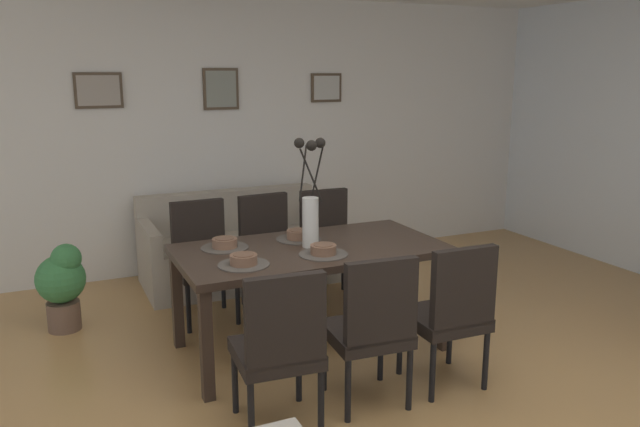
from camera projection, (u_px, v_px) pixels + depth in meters
ground_plane at (377, 425)px, 3.46m from camera, size 9.00×9.00×0.00m
back_wall_panel at (214, 135)px, 6.05m from camera, size 9.00×0.10×2.60m
dining_table at (311, 257)px, 4.28m from camera, size 1.80×0.93×0.74m
dining_chair_near_left at (280, 343)px, 3.29m from camera, size 0.47×0.47×0.92m
dining_chair_near_right at (203, 255)px, 4.88m from camera, size 0.45×0.45×0.92m
dining_chair_far_left at (372, 324)px, 3.55m from camera, size 0.47×0.47×0.92m
dining_chair_far_right at (269, 246)px, 5.13m from camera, size 0.47×0.47×0.92m
dining_chair_mid_left at (451, 309)px, 3.77m from camera, size 0.45×0.45×0.92m
dining_chair_mid_right at (329, 239)px, 5.32m from camera, size 0.46×0.46×0.92m
centerpiece_vase at (310, 206)px, 4.20m from camera, size 0.21×0.23×0.73m
placemat_near_left at (244, 265)px, 3.86m from camera, size 0.32×0.32×0.01m
bowl_near_left at (244, 259)px, 3.85m from camera, size 0.17×0.17×0.07m
placemat_near_right at (225, 247)px, 4.23m from camera, size 0.32×0.32×0.01m
bowl_near_right at (225, 242)px, 4.23m from camera, size 0.17×0.17×0.07m
placemat_far_left at (323, 254)px, 4.08m from camera, size 0.32×0.32×0.01m
bowl_far_left at (323, 249)px, 4.07m from camera, size 0.17×0.17×0.07m
placemat_far_right at (299, 239)px, 4.45m from camera, size 0.32×0.32×0.01m
bowl_far_right at (299, 234)px, 4.44m from camera, size 0.17×0.17×0.07m
sofa at (237, 251)px, 5.80m from camera, size 1.70×0.84×0.80m
framed_picture_left at (99, 90)px, 5.48m from camera, size 0.41×0.03×0.31m
framed_picture_center at (221, 89)px, 5.92m from camera, size 0.34×0.03×0.39m
framed_picture_right at (326, 88)px, 6.36m from camera, size 0.33×0.03×0.29m
potted_plant at (62, 283)px, 4.66m from camera, size 0.36×0.36×0.67m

